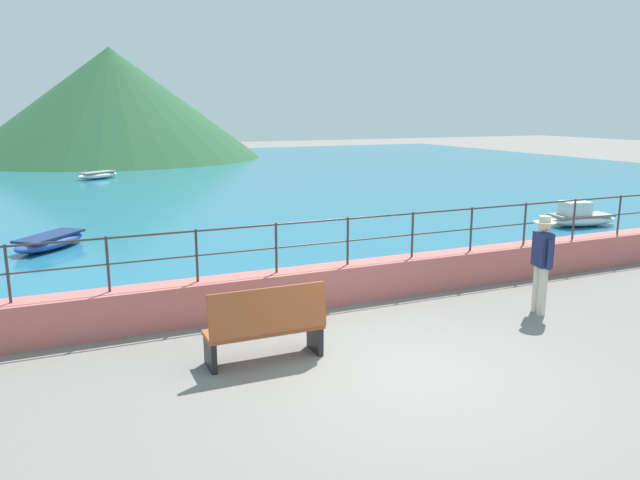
# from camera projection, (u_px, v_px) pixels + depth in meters

# --- Properties ---
(ground_plane) EXTENTS (120.00, 120.00, 0.00)m
(ground_plane) POSITION_uv_depth(u_px,v_px,m) (405.00, 371.00, 8.38)
(ground_plane) COLOR slate
(promenade_wall) EXTENTS (20.00, 0.56, 0.70)m
(promenade_wall) POSITION_uv_depth(u_px,v_px,m) (313.00, 287.00, 11.16)
(promenade_wall) COLOR #BC605B
(promenade_wall) RESTS_ON ground
(railing) EXTENTS (18.44, 0.04, 0.90)m
(railing) POSITION_uv_depth(u_px,v_px,m) (313.00, 236.00, 10.96)
(railing) COLOR #383330
(railing) RESTS_ON promenade_wall
(lake_water) EXTENTS (64.00, 44.32, 0.06)m
(lake_water) POSITION_uv_depth(u_px,v_px,m) (139.00, 179.00, 31.42)
(lake_water) COLOR #236B89
(lake_water) RESTS_ON ground
(hill_main) EXTENTS (21.28, 21.28, 7.96)m
(hill_main) POSITION_uv_depth(u_px,v_px,m) (112.00, 104.00, 43.96)
(hill_main) COLOR #285633
(hill_main) RESTS_ON ground
(bench_main) EXTENTS (1.71, 0.58, 1.13)m
(bench_main) POSITION_uv_depth(u_px,v_px,m) (266.00, 325.00, 8.57)
(bench_main) COLOR #9E4C28
(bench_main) RESTS_ON ground
(person_walking) EXTENTS (0.38, 0.56, 1.75)m
(person_walking) POSITION_uv_depth(u_px,v_px,m) (542.00, 260.00, 10.58)
(person_walking) COLOR beige
(person_walking) RESTS_ON ground
(boat_1) EXTENTS (2.41, 2.04, 0.36)m
(boat_1) POSITION_uv_depth(u_px,v_px,m) (98.00, 175.00, 31.23)
(boat_1) COLOR white
(boat_1) RESTS_ON lake_water
(boat_2) EXTENTS (2.17, 2.34, 0.36)m
(boat_2) POSITION_uv_depth(u_px,v_px,m) (50.00, 241.00, 15.49)
(boat_2) COLOR #2D4C9E
(boat_2) RESTS_ON lake_water
(boat_3) EXTENTS (2.43, 1.32, 0.76)m
(boat_3) POSITION_uv_depth(u_px,v_px,m) (580.00, 217.00, 18.52)
(boat_3) COLOR white
(boat_3) RESTS_ON lake_water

